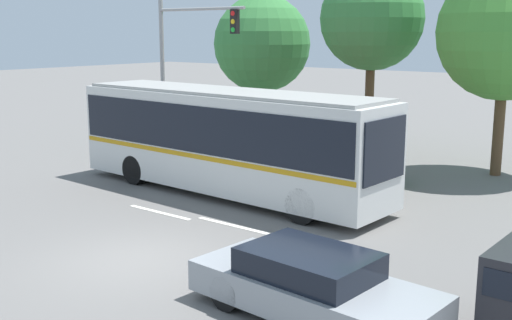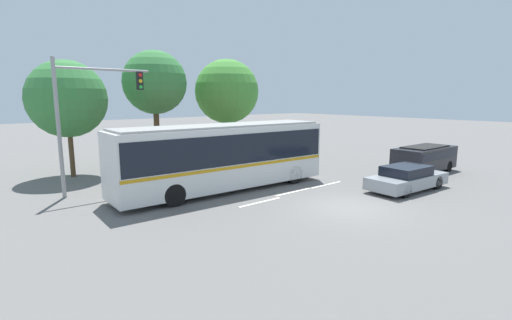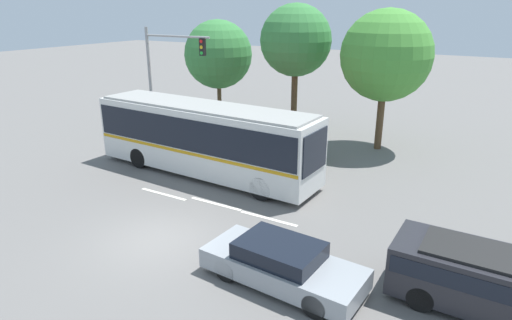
{
  "view_description": "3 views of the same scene",
  "coord_description": "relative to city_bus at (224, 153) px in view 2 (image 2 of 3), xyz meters",
  "views": [
    {
      "loc": [
        10.62,
        -9.21,
        5.11
      ],
      "look_at": [
        -0.23,
        4.77,
        1.53
      ],
      "focal_mm": 44.57,
      "sensor_mm": 36.0,
      "label": 1
    },
    {
      "loc": [
        -12.8,
        -9.1,
        4.64
      ],
      "look_at": [
        -0.79,
        5.17,
        1.48
      ],
      "focal_mm": 25.84,
      "sensor_mm": 36.0,
      "label": 2
    },
    {
      "loc": [
        9.58,
        -9.71,
        7.5
      ],
      "look_at": [
        1.92,
        3.43,
        2.17
      ],
      "focal_mm": 30.7,
      "sensor_mm": 36.0,
      "label": 3
    }
  ],
  "objects": [
    {
      "name": "ground_plane",
      "position": [
        2.29,
        -5.88,
        -1.89
      ],
      "size": [
        140.0,
        140.0,
        0.0
      ],
      "primitive_type": "plane",
      "color": "slate"
    },
    {
      "name": "lane_stripe_far",
      "position": [
        4.84,
        -2.63,
        -1.89
      ],
      "size": [
        2.4,
        0.16,
        0.01
      ],
      "primitive_type": "cube",
      "color": "silver",
      "rests_on": "ground"
    },
    {
      "name": "street_tree_left",
      "position": [
        -5.03,
        8.46,
        2.67
      ],
      "size": [
        4.43,
        4.43,
        6.79
      ],
      "color": "brown",
      "rests_on": "ground"
    },
    {
      "name": "flowering_hedge",
      "position": [
        0.54,
        4.32,
        -1.06
      ],
      "size": [
        6.47,
        1.51,
        1.68
      ],
      "color": "#286028",
      "rests_on": "ground"
    },
    {
      "name": "traffic_light_pole",
      "position": [
        -5.46,
        3.66,
        2.27
      ],
      "size": [
        4.51,
        0.24,
        6.44
      ],
      "color": "gray",
      "rests_on": "ground"
    },
    {
      "name": "city_bus",
      "position": [
        0.0,
        0.0,
        0.0
      ],
      "size": [
        11.38,
        3.0,
        3.33
      ],
      "rotation": [
        0.0,
        0.0,
        -0.04
      ],
      "color": "silver",
      "rests_on": "ground"
    },
    {
      "name": "street_tree_centre",
      "position": [
        0.47,
        8.61,
        3.73
      ],
      "size": [
        4.23,
        4.23,
        7.76
      ],
      "color": "brown",
      "rests_on": "ground"
    },
    {
      "name": "sedan_foreground",
      "position": [
        7.1,
        -5.95,
        -1.29
      ],
      "size": [
        4.77,
        2.18,
        1.25
      ],
      "rotation": [
        0.0,
        0.0,
        -0.07
      ],
      "color": "gray",
      "rests_on": "ground"
    },
    {
      "name": "street_tree_right",
      "position": [
        5.97,
        8.04,
        3.2
      ],
      "size": [
        4.79,
        4.79,
        7.5
      ],
      "color": "brown",
      "rests_on": "ground"
    },
    {
      "name": "suv_left_lane",
      "position": [
        12.2,
        -4.37,
        -0.92
      ],
      "size": [
        4.76,
        2.07,
        1.67
      ],
      "rotation": [
        0.0,
        0.0,
        -0.02
      ],
      "color": "#232328",
      "rests_on": "ground"
    },
    {
      "name": "lane_stripe_mid",
      "position": [
        2.38,
        -2.56,
        -1.89
      ],
      "size": [
        2.4,
        0.16,
        0.01
      ],
      "primitive_type": "cube",
      "color": "silver",
      "rests_on": "ground"
    },
    {
      "name": "lane_stripe_near",
      "position": [
        -0.09,
        -2.88,
        -1.89
      ],
      "size": [
        2.4,
        0.16,
        0.01
      ],
      "primitive_type": "cube",
      "color": "silver",
      "rests_on": "ground"
    }
  ]
}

